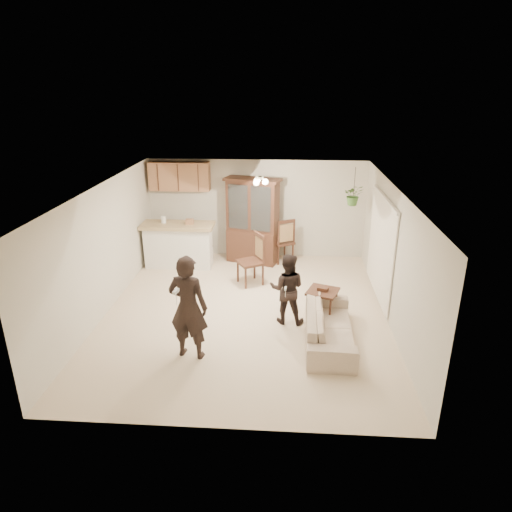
# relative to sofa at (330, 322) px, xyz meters

# --- Properties ---
(floor) EXTENTS (6.50, 6.50, 0.00)m
(floor) POSITION_rel_sofa_xyz_m (-1.56, 0.94, -0.37)
(floor) COLOR beige
(floor) RESTS_ON ground
(ceiling) EXTENTS (5.50, 6.50, 0.02)m
(ceiling) POSITION_rel_sofa_xyz_m (-1.56, 0.94, 2.13)
(ceiling) COLOR white
(ceiling) RESTS_ON wall_back
(wall_back) EXTENTS (5.50, 0.02, 2.50)m
(wall_back) POSITION_rel_sofa_xyz_m (-1.56, 4.19, 0.88)
(wall_back) COLOR beige
(wall_back) RESTS_ON ground
(wall_front) EXTENTS (5.50, 0.02, 2.50)m
(wall_front) POSITION_rel_sofa_xyz_m (-1.56, -2.31, 0.88)
(wall_front) COLOR beige
(wall_front) RESTS_ON ground
(wall_left) EXTENTS (0.02, 6.50, 2.50)m
(wall_left) POSITION_rel_sofa_xyz_m (-4.31, 0.94, 0.88)
(wall_left) COLOR beige
(wall_left) RESTS_ON ground
(wall_right) EXTENTS (0.02, 6.50, 2.50)m
(wall_right) POSITION_rel_sofa_xyz_m (1.19, 0.94, 0.88)
(wall_right) COLOR beige
(wall_right) RESTS_ON ground
(breakfast_bar) EXTENTS (1.60, 0.55, 1.00)m
(breakfast_bar) POSITION_rel_sofa_xyz_m (-3.41, 3.29, 0.13)
(breakfast_bar) COLOR white
(breakfast_bar) RESTS_ON floor
(bar_top) EXTENTS (1.75, 0.70, 0.08)m
(bar_top) POSITION_rel_sofa_xyz_m (-3.41, 3.29, 0.68)
(bar_top) COLOR tan
(bar_top) RESTS_ON breakfast_bar
(upper_cabinets) EXTENTS (1.50, 0.34, 0.70)m
(upper_cabinets) POSITION_rel_sofa_xyz_m (-3.46, 4.01, 1.73)
(upper_cabinets) COLOR #976342
(upper_cabinets) RESTS_ON wall_back
(vertical_blinds) EXTENTS (0.06, 2.30, 2.10)m
(vertical_blinds) POSITION_rel_sofa_xyz_m (1.15, 1.84, 0.73)
(vertical_blinds) COLOR silver
(vertical_blinds) RESTS_ON wall_right
(ceiling_fixture) EXTENTS (0.36, 0.36, 0.20)m
(ceiling_fixture) POSITION_rel_sofa_xyz_m (-1.36, 2.14, 2.03)
(ceiling_fixture) COLOR beige
(ceiling_fixture) RESTS_ON ceiling
(hanging_plant) EXTENTS (0.43, 0.37, 0.48)m
(hanging_plant) POSITION_rel_sofa_xyz_m (0.74, 3.34, 1.48)
(hanging_plant) COLOR #285020
(hanging_plant) RESTS_ON ceiling
(plant_cord) EXTENTS (0.01, 0.01, 0.65)m
(plant_cord) POSITION_rel_sofa_xyz_m (0.74, 3.34, 1.81)
(plant_cord) COLOR black
(plant_cord) RESTS_ON ceiling
(sofa) EXTENTS (0.79, 1.89, 0.73)m
(sofa) POSITION_rel_sofa_xyz_m (0.00, 0.00, 0.00)
(sofa) COLOR beige
(sofa) RESTS_ON floor
(adult) EXTENTS (0.72, 0.54, 1.80)m
(adult) POSITION_rel_sofa_xyz_m (-2.34, -0.62, 0.53)
(adult) COLOR black
(adult) RESTS_ON floor
(child) EXTENTS (0.70, 0.57, 1.35)m
(child) POSITION_rel_sofa_xyz_m (-0.75, 0.65, 0.31)
(child) COLOR black
(child) RESTS_ON floor
(china_hutch) EXTENTS (1.44, 0.88, 2.13)m
(china_hutch) POSITION_rel_sofa_xyz_m (-1.63, 3.72, 0.69)
(china_hutch) COLOR #351D13
(china_hutch) RESTS_ON floor
(side_table) EXTENTS (0.70, 0.70, 0.66)m
(side_table) POSITION_rel_sofa_xyz_m (-0.08, 0.81, -0.06)
(side_table) COLOR #351D13
(side_table) RESTS_ON floor
(chair_bar) EXTENTS (0.48, 0.48, 1.04)m
(chair_bar) POSITION_rel_sofa_xyz_m (-2.85, 3.32, -0.07)
(chair_bar) COLOR #351D13
(chair_bar) RESTS_ON floor
(chair_hutch_left) EXTENTS (0.70, 0.70, 1.16)m
(chair_hutch_left) POSITION_rel_sofa_xyz_m (-1.58, 2.35, -0.04)
(chair_hutch_left) COLOR #351D13
(chair_hutch_left) RESTS_ON floor
(chair_hutch_right) EXTENTS (0.69, 0.69, 1.14)m
(chair_hutch_right) POSITION_rel_sofa_xyz_m (-0.89, 3.80, -0.04)
(chair_hutch_right) COLOR #351D13
(chair_hutch_right) RESTS_ON floor
(controller_adult) EXTENTS (0.07, 0.16, 0.05)m
(controller_adult) POSITION_rel_sofa_xyz_m (-2.42, -1.03, 1.01)
(controller_adult) COLOR silver
(controller_adult) RESTS_ON adult
(controller_child) EXTENTS (0.05, 0.12, 0.04)m
(controller_child) POSITION_rel_sofa_xyz_m (-0.78, 0.33, 0.48)
(controller_child) COLOR silver
(controller_child) RESTS_ON child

